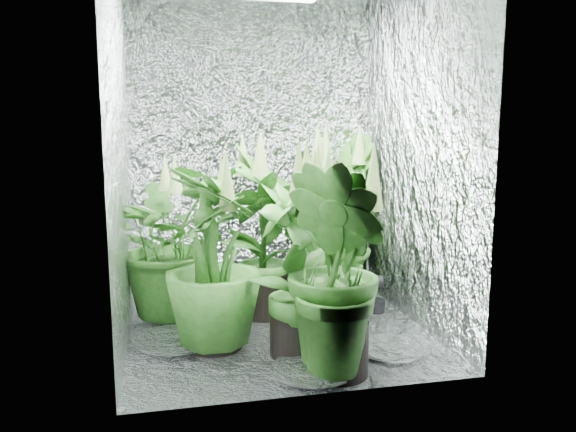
# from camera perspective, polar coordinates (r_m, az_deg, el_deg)

# --- Properties ---
(ground) EXTENTS (1.60, 1.60, 0.00)m
(ground) POSITION_cam_1_polar(r_m,az_deg,el_deg) (3.20, -1.15, -11.38)
(ground) COLOR silver
(ground) RESTS_ON ground
(walls) EXTENTS (1.62, 1.62, 2.00)m
(walls) POSITION_cam_1_polar(r_m,az_deg,el_deg) (3.00, -1.21, 6.80)
(walls) COLOR silver
(walls) RESTS_ON ground
(plant_a) EXTENTS (0.99, 0.99, 0.97)m
(plant_a) POSITION_cam_1_polar(r_m,az_deg,el_deg) (3.33, -11.56, -2.49)
(plant_a) COLOR black
(plant_a) RESTS_ON ground
(plant_b) EXTENTS (0.72, 0.72, 1.09)m
(plant_b) POSITION_cam_1_polar(r_m,az_deg,el_deg) (3.30, -2.54, -1.74)
(plant_b) COLOR black
(plant_b) RESTS_ON ground
(plant_c) EXTENTS (0.71, 0.71, 1.15)m
(plant_c) POSITION_cam_1_polar(r_m,az_deg,el_deg) (3.81, 5.05, 0.05)
(plant_c) COLOR black
(plant_c) RESTS_ON ground
(plant_d) EXTENTS (0.68, 0.68, 0.99)m
(plant_d) POSITION_cam_1_polar(r_m,az_deg,el_deg) (2.85, -7.67, -4.64)
(plant_d) COLOR black
(plant_d) RESTS_ON ground
(plant_e) EXTENTS (0.97, 0.97, 0.90)m
(plant_e) POSITION_cam_1_polar(r_m,az_deg,el_deg) (3.44, 4.19, -2.58)
(plant_e) COLOR black
(plant_e) RESTS_ON ground
(plant_f) EXTENTS (0.59, 0.59, 1.05)m
(plant_f) POSITION_cam_1_polar(r_m,az_deg,el_deg) (2.72, 0.97, -4.40)
(plant_f) COLOR black
(plant_f) RESTS_ON ground
(plant_g) EXTENTS (0.62, 0.62, 1.05)m
(plant_g) POSITION_cam_1_polar(r_m,az_deg,el_deg) (2.52, 5.14, -5.68)
(plant_g) COLOR black
(plant_g) RESTS_ON ground
(plant_h) EXTENTS (0.59, 0.59, 0.83)m
(plant_h) POSITION_cam_1_polar(r_m,az_deg,el_deg) (3.23, 4.01, -4.23)
(plant_h) COLOR black
(plant_h) RESTS_ON ground
(circulation_fan) EXTENTS (0.16, 0.27, 0.32)m
(circulation_fan) POSITION_cam_1_polar(r_m,az_deg,el_deg) (3.49, 8.39, -7.41)
(circulation_fan) COLOR black
(circulation_fan) RESTS_ON ground
(plant_label) EXTENTS (0.05, 0.04, 0.08)m
(plant_label) POSITION_cam_1_polar(r_m,az_deg,el_deg) (2.56, 6.60, -9.64)
(plant_label) COLOR white
(plant_label) RESTS_ON plant_g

